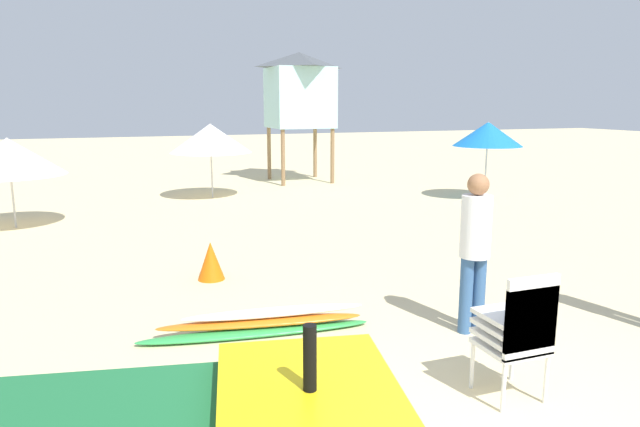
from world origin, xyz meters
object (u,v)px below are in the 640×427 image
Objects in this scene: lifeguard_tower at (300,90)px; beach_umbrella_mid at (210,138)px; surfboard_pile at (263,323)px; beach_umbrella_far at (488,134)px; stacked_plastic_chairs at (520,327)px; traffic_cone_near at (211,261)px; lifeguard_near_left at (475,242)px; beach_umbrella_left at (9,157)px.

lifeguard_tower is 1.88× the size of beach_umbrella_mid.
beach_umbrella_far is (7.47, 6.36, 1.54)m from surfboard_pile.
stacked_plastic_chairs is 4.55m from traffic_cone_near.
beach_umbrella_far is (5.86, 8.45, 1.00)m from stacked_plastic_chairs.
lifeguard_near_left reaches higher than traffic_cone_near.
beach_umbrella_far is at bearing 55.23° from stacked_plastic_chairs.
beach_umbrella_far is 8.90m from traffic_cone_near.
stacked_plastic_chairs is 0.45× the size of surfboard_pile.
beach_umbrella_left is (-3.28, 6.73, 1.29)m from surfboard_pile.
beach_umbrella_far is at bearing -1.95° from beach_umbrella_left.
surfboard_pile is at bearing -84.30° from traffic_cone_near.
beach_umbrella_far is (3.38, -4.79, -1.15)m from lifeguard_tower.
surfboard_pile is 4.63× the size of traffic_cone_near.
stacked_plastic_chairs is at bearing -52.41° from surfboard_pile.
stacked_plastic_chairs is 0.65× the size of lifeguard_near_left.
beach_umbrella_far is at bearing 40.42° from surfboard_pile.
lifeguard_near_left is (2.12, -0.73, 0.88)m from surfboard_pile.
lifeguard_near_left is 0.88× the size of beach_umbrella_far.
lifeguard_near_left is 9.77m from beach_umbrella_mid.
lifeguard_near_left is 8.91m from beach_umbrella_far.
lifeguard_near_left is (0.51, 1.35, 0.34)m from stacked_plastic_chairs.
lifeguard_tower is 8.71m from beach_umbrella_left.
beach_umbrella_mid is at bearing 83.80° from surfboard_pile.
stacked_plastic_chairs is 13.64m from lifeguard_tower.
beach_umbrella_mid reaches higher than traffic_cone_near.
lifeguard_tower is at bearing 79.39° from stacked_plastic_chairs.
lifeguard_near_left is at bearing -50.30° from traffic_cone_near.
traffic_cone_near is at bearing 95.70° from surfboard_pile.
beach_umbrella_mid is 1.06× the size of beach_umbrella_far.
beach_umbrella_left is (-4.88, 8.81, 0.75)m from stacked_plastic_chairs.
lifeguard_tower is at bearing 69.88° from surfboard_pile.
beach_umbrella_far is at bearing -21.74° from beach_umbrella_mid.
surfboard_pile is 2.08m from traffic_cone_near.
lifeguard_tower reaches higher than beach_umbrella_left.
lifeguard_tower is 7.28× the size of traffic_cone_near.
lifeguard_near_left is at bearing -83.26° from beach_umbrella_mid.
lifeguard_tower reaches higher than surfboard_pile.
traffic_cone_near reaches higher than surfboard_pile.
stacked_plastic_chairs is at bearing -100.61° from lifeguard_tower.
surfboard_pile is at bearing -110.12° from lifeguard_tower.
beach_umbrella_far is (6.50, -2.59, 0.11)m from beach_umbrella_mid.
lifeguard_tower is (1.97, 11.89, 1.81)m from lifeguard_near_left.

